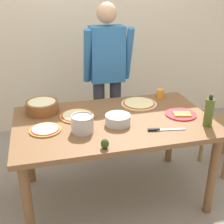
{
  "coord_description": "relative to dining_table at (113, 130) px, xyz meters",
  "views": [
    {
      "loc": [
        -0.55,
        -2.12,
        1.81
      ],
      "look_at": [
        0.0,
        0.05,
        0.81
      ],
      "focal_mm": 47.67,
      "sensor_mm": 36.0,
      "label": 1
    }
  ],
  "objects": [
    {
      "name": "pizza_second_cooked",
      "position": [
        -0.55,
        -0.05,
        0.1
      ],
      "size": [
        0.24,
        0.24,
        0.02
      ],
      "color": "#C67A33",
      "rests_on": "dining_table"
    },
    {
      "name": "popcorn_bowl",
      "position": [
        -0.55,
        0.3,
        0.15
      ],
      "size": [
        0.28,
        0.28,
        0.11
      ],
      "color": "brown",
      "rests_on": "dining_table"
    },
    {
      "name": "dining_table",
      "position": [
        0.0,
        0.0,
        0.0
      ],
      "size": [
        1.6,
        0.96,
        0.76
      ],
      "color": "brown",
      "rests_on": "ground"
    },
    {
      "name": "chef_knife",
      "position": [
        0.31,
        -0.27,
        0.1
      ],
      "size": [
        0.29,
        0.07,
        0.02
      ],
      "color": "silver",
      "rests_on": "dining_table"
    },
    {
      "name": "mixing_bowl_steel",
      "position": [
        0.01,
        -0.08,
        0.13
      ],
      "size": [
        0.2,
        0.2,
        0.08
      ],
      "color": "#B7B7BC",
      "rests_on": "dining_table"
    },
    {
      "name": "pizza_cooked_on_tray",
      "position": [
        -0.28,
        0.14,
        0.1
      ],
      "size": [
        0.29,
        0.29,
        0.02
      ],
      "color": "#C67A33",
      "rests_on": "dining_table"
    },
    {
      "name": "steel_pot",
      "position": [
        -0.28,
        -0.13,
        0.16
      ],
      "size": [
        0.17,
        0.17,
        0.13
      ],
      "color": "#B7B7BC",
      "rests_on": "dining_table"
    },
    {
      "name": "plate_with_slice",
      "position": [
        0.58,
        -0.05,
        0.1
      ],
      "size": [
        0.26,
        0.26,
        0.02
      ],
      "color": "red",
      "rests_on": "dining_table"
    },
    {
      "name": "ground",
      "position": [
        0.0,
        0.0,
        -0.67
      ],
      "size": [
        8.0,
        8.0,
        0.0
      ],
      "primitive_type": "plane",
      "color": "gray"
    },
    {
      "name": "cup_orange",
      "position": [
        0.56,
        0.37,
        0.13
      ],
      "size": [
        0.07,
        0.07,
        0.08
      ],
      "primitive_type": "cylinder",
      "color": "orange",
      "rests_on": "dining_table"
    },
    {
      "name": "avocado",
      "position": [
        -0.17,
        -0.41,
        0.13
      ],
      "size": [
        0.06,
        0.06,
        0.07
      ],
      "primitive_type": "ellipsoid",
      "color": "#2D4219",
      "rests_on": "dining_table"
    },
    {
      "name": "pizza_raw_on_board",
      "position": [
        0.31,
        0.26,
        0.1
      ],
      "size": [
        0.33,
        0.33,
        0.02
      ],
      "color": "beige",
      "rests_on": "dining_table"
    },
    {
      "name": "person_cook",
      "position": [
        0.13,
        0.76,
        0.27
      ],
      "size": [
        0.49,
        0.25,
        1.62
      ],
      "color": "#2D2D38",
      "rests_on": "ground"
    },
    {
      "name": "olive_oil_bottle",
      "position": [
        0.69,
        -0.28,
        0.2
      ],
      "size": [
        0.07,
        0.07,
        0.26
      ],
      "color": "#47561E",
      "rests_on": "dining_table"
    },
    {
      "name": "wall_back",
      "position": [
        0.0,
        1.6,
        0.63
      ],
      "size": [
        5.6,
        0.1,
        2.6
      ],
      "primitive_type": "cube",
      "color": "beige",
      "rests_on": "ground"
    }
  ]
}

